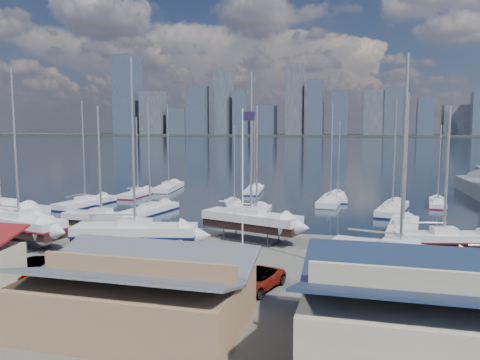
# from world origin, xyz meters

# --- Properties ---
(ground) EXTENTS (1400.00, 1400.00, 0.00)m
(ground) POSITION_xyz_m (0.00, -10.00, 0.00)
(ground) COLOR #605E59
(ground) RESTS_ON ground
(water) EXTENTS (1400.00, 600.00, 0.40)m
(water) POSITION_xyz_m (0.00, 300.00, -0.15)
(water) COLOR #19243B
(water) RESTS_ON ground
(far_shore) EXTENTS (1400.00, 80.00, 2.20)m
(far_shore) POSITION_xyz_m (0.00, 560.00, 1.10)
(far_shore) COLOR #2D332D
(far_shore) RESTS_ON ground
(skyline) EXTENTS (639.14, 43.80, 107.69)m
(skyline) POSITION_xyz_m (-7.83, 553.76, 39.09)
(skyline) COLOR #475166
(skyline) RESTS_ON far_shore
(shed_grey) EXTENTS (12.60, 8.40, 4.17)m
(shed_grey) POSITION_xyz_m (0.00, -26.00, 2.15)
(shed_grey) COLOR #8C6B4C
(shed_grey) RESTS_ON ground
(shed_blue) EXTENTS (13.65, 9.45, 4.71)m
(shed_blue) POSITION_xyz_m (16.00, -26.00, 2.42)
(shed_blue) COLOR #BFB293
(shed_blue) RESTS_ON ground
(sailboat_cradle_0) EXTENTS (12.38, 6.00, 19.04)m
(sailboat_cradle_0) POSITION_xyz_m (-25.85, -7.22, 2.23)
(sailboat_cradle_0) COLOR #2D2D33
(sailboat_cradle_0) RESTS_ON ground
(sailboat_cradle_1) EXTENTS (10.81, 5.51, 16.77)m
(sailboat_cradle_1) POSITION_xyz_m (-19.43, -12.10, 2.11)
(sailboat_cradle_1) COLOR #2D2D33
(sailboat_cradle_1) RESTS_ON ground
(sailboat_cradle_2) EXTENTS (8.31, 2.74, 13.57)m
(sailboat_cradle_2) POSITION_xyz_m (-13.93, -6.64, 1.95)
(sailboat_cradle_2) COLOR #2D2D33
(sailboat_cradle_2) RESTS_ON ground
(sailboat_cradle_3) EXTENTS (11.13, 5.27, 17.25)m
(sailboat_cradle_3) POSITION_xyz_m (-6.85, -12.90, 2.14)
(sailboat_cradle_3) COLOR #2D2D33
(sailboat_cradle_3) RESTS_ON ground
(sailboat_cradle_4) EXTENTS (10.64, 5.91, 16.68)m
(sailboat_cradle_4) POSITION_xyz_m (1.54, -4.40, 2.11)
(sailboat_cradle_4) COLOR #2D2D33
(sailboat_cradle_4) RESTS_ON ground
(sailboat_cradle_5) EXTENTS (10.61, 5.26, 16.49)m
(sailboat_cradle_5) POSITION_xyz_m (15.01, -14.47, 2.10)
(sailboat_cradle_5) COLOR #2D2D33
(sailboat_cradle_5) RESTS_ON ground
(sailboat_cradle_6) EXTENTS (8.30, 3.95, 13.16)m
(sailboat_cradle_6) POSITION_xyz_m (19.02, -7.46, 1.93)
(sailboat_cradle_6) COLOR #2D2D33
(sailboat_cradle_6) RESTS_ON ground
(sailboat_moored_0) EXTENTS (4.58, 10.92, 15.83)m
(sailboat_moored_0) POSITION_xyz_m (-26.40, 9.74, 0.31)
(sailboat_moored_0) COLOR black
(sailboat_moored_0) RESTS_ON water
(sailboat_moored_1) EXTENTS (2.81, 9.20, 13.65)m
(sailboat_moored_1) POSITION_xyz_m (-23.59, 20.71, 0.31)
(sailboat_moored_1) COLOR black
(sailboat_moored_1) RESTS_ON water
(sailboat_moored_2) EXTENTS (4.29, 11.02, 16.20)m
(sailboat_moored_2) POSITION_xyz_m (-21.67, 28.98, 0.32)
(sailboat_moored_2) COLOR black
(sailboat_moored_2) RESTS_ON water
(sailboat_moored_3) EXTENTS (4.45, 10.45, 15.13)m
(sailboat_moored_3) POSITION_xyz_m (-14.78, 6.72, 0.31)
(sailboat_moored_3) COLOR black
(sailboat_moored_3) RESTS_ON water
(sailboat_moored_4) EXTENTS (4.90, 8.34, 12.17)m
(sailboat_moored_4) POSITION_xyz_m (-4.96, 13.09, 0.33)
(sailboat_moored_4) COLOR black
(sailboat_moored_4) RESTS_ON water
(sailboat_moored_5) EXTENTS (3.48, 9.40, 13.74)m
(sailboat_moored_5) POSITION_xyz_m (-5.89, 29.75, 0.31)
(sailboat_moored_5) COLOR black
(sailboat_moored_5) RESTS_ON water
(sailboat_moored_6) EXTENTS (3.34, 9.97, 14.69)m
(sailboat_moored_6) POSITION_xyz_m (-0.57, 7.68, 0.31)
(sailboat_moored_6) COLOR black
(sailboat_moored_6) RESTS_ON water
(sailboat_moored_7) EXTENTS (3.59, 10.46, 15.53)m
(sailboat_moored_7) POSITION_xyz_m (7.83, 20.50, 0.32)
(sailboat_moored_7) COLOR black
(sailboat_moored_7) RESTS_ON water
(sailboat_moored_8) EXTENTS (3.24, 8.85, 12.94)m
(sailboat_moored_8) POSITION_xyz_m (8.72, 24.98, 0.31)
(sailboat_moored_8) COLOR black
(sailboat_moored_8) RESTS_ON water
(sailboat_moored_9) EXTENTS (4.30, 10.71, 15.72)m
(sailboat_moored_9) POSITION_xyz_m (16.73, 3.48, 0.32)
(sailboat_moored_9) COLOR black
(sailboat_moored_9) RESTS_ON water
(sailboat_moored_10) EXTENTS (5.16, 11.11, 16.02)m
(sailboat_moored_10) POSITION_xyz_m (16.31, 15.28, 0.31)
(sailboat_moored_10) COLOR black
(sailboat_moored_10) RESTS_ON water
(sailboat_moored_11) EXTENTS (3.31, 8.43, 12.27)m
(sailboat_moored_11) POSITION_xyz_m (23.03, 22.90, 0.31)
(sailboat_moored_11) COLOR black
(sailboat_moored_11) RESTS_ON water
(car_a) EXTENTS (3.07, 5.02, 1.60)m
(car_a) POSITION_xyz_m (-11.41, -20.33, 0.80)
(car_a) COLOR gray
(car_a) RESTS_ON ground
(car_b) EXTENTS (5.17, 2.64, 1.63)m
(car_b) POSITION_xyz_m (-10.84, -20.21, 0.81)
(car_b) COLOR gray
(car_b) RESTS_ON ground
(car_c) EXTENTS (3.91, 5.80, 1.48)m
(car_c) POSITION_xyz_m (5.15, -18.30, 0.74)
(car_c) COLOR gray
(car_c) RESTS_ON ground
(car_d) EXTENTS (2.57, 5.10, 1.42)m
(car_d) POSITION_xyz_m (10.04, -21.31, 0.71)
(car_d) COLOR gray
(car_d) RESTS_ON ground
(flagpole) EXTENTS (1.14, 0.12, 12.99)m
(flagpole) POSITION_xyz_m (2.05, -9.49, 7.55)
(flagpole) COLOR white
(flagpole) RESTS_ON ground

